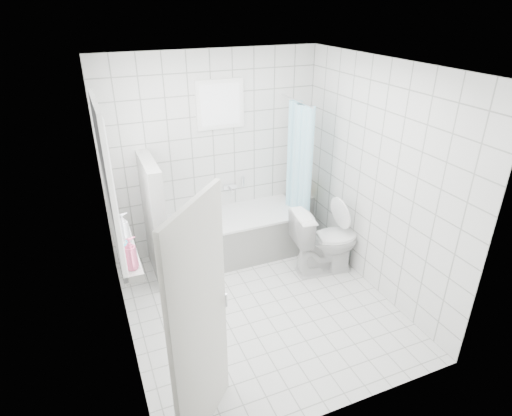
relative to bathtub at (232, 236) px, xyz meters
name	(u,v)px	position (x,y,z in m)	size (l,w,h in m)	color
ground	(260,305)	(-0.09, -1.12, -0.29)	(3.00, 3.00, 0.00)	white
ceiling	(261,65)	(-0.09, -1.12, 2.31)	(3.00, 3.00, 0.00)	white
wall_back	(214,155)	(-0.09, 0.38, 1.01)	(2.80, 0.02, 2.60)	white
wall_front	(344,286)	(-0.09, -2.62, 1.01)	(2.80, 0.02, 2.60)	white
wall_left	(114,228)	(-1.49, -1.12, 1.01)	(0.02, 3.00, 2.60)	white
wall_right	(376,181)	(1.31, -1.12, 1.01)	(0.02, 3.00, 2.60)	white
window_left	(111,184)	(-1.44, -0.82, 1.31)	(0.01, 0.90, 1.40)	white
window_back	(221,105)	(0.01, 0.33, 1.66)	(0.50, 0.01, 0.50)	white
window_sill	(127,252)	(-1.40, -0.82, 0.57)	(0.18, 1.02, 0.08)	white
door	(200,328)	(-1.07, -2.31, 0.71)	(0.04, 0.80, 2.00)	silver
bathtub	(232,236)	(0.00, 0.00, 0.00)	(1.84, 0.77, 0.58)	white
partition_wall	(155,220)	(-0.99, -0.05, 0.46)	(0.15, 0.85, 1.50)	white
tiled_ledge	(301,213)	(1.17, 0.25, -0.02)	(0.40, 0.24, 0.55)	white
toilet	(325,241)	(0.94, -0.79, 0.14)	(0.48, 0.83, 0.85)	white
curtain_rod	(296,101)	(0.86, -0.02, 1.71)	(0.02, 0.02, 0.80)	silver
shower_curtain	(298,173)	(0.86, -0.16, 0.81)	(0.14, 0.48, 1.78)	#53D1F4
tub_faucet	(230,186)	(0.10, 0.33, 0.56)	(0.18, 0.06, 0.06)	silver
sill_bottles	(126,240)	(-1.39, -0.91, 0.74)	(0.15, 0.79, 0.32)	#E974E2
ledge_bottles	(302,191)	(1.14, 0.21, 0.37)	(0.18, 0.15, 0.23)	#189141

